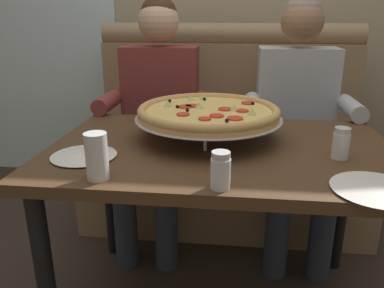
% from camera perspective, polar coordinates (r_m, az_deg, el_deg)
% --- Properties ---
extents(booth_bench, '(1.60, 0.78, 1.13)m').
position_cam_1_polar(booth_bench, '(2.33, 5.08, -0.76)').
color(booth_bench, '#937556').
rests_on(booth_bench, ground_plane).
extents(dining_table, '(1.26, 0.81, 0.72)m').
position_cam_1_polar(dining_table, '(1.43, 4.33, -3.70)').
color(dining_table, '#4C331E').
rests_on(dining_table, ground_plane).
extents(diner_left, '(0.54, 0.64, 1.27)m').
position_cam_1_polar(diner_left, '(2.03, -5.17, 5.39)').
color(diner_left, '#2D3342').
rests_on(diner_left, ground_plane).
extents(diner_right, '(0.54, 0.64, 1.27)m').
position_cam_1_polar(diner_right, '(2.01, 15.46, 4.67)').
color(diner_right, '#2D3342').
rests_on(diner_right, ground_plane).
extents(pizza, '(0.56, 0.56, 0.14)m').
position_cam_1_polar(pizza, '(1.47, 2.48, 4.75)').
color(pizza, silver).
rests_on(pizza, dining_table).
extents(shaker_pepper_flakes, '(0.06, 0.06, 0.11)m').
position_cam_1_polar(shaker_pepper_flakes, '(1.05, 4.30, -4.34)').
color(shaker_pepper_flakes, white).
rests_on(shaker_pepper_flakes, dining_table).
extents(shaker_oregano, '(0.06, 0.06, 0.11)m').
position_cam_1_polar(shaker_oregano, '(1.36, 21.40, -0.21)').
color(shaker_oregano, white).
rests_on(shaker_oregano, dining_table).
extents(plate_near_left, '(0.22, 0.22, 0.02)m').
position_cam_1_polar(plate_near_left, '(1.34, -15.91, -1.44)').
color(plate_near_left, white).
rests_on(plate_near_left, dining_table).
extents(plate_near_right, '(0.25, 0.25, 0.02)m').
position_cam_1_polar(plate_near_right, '(1.16, 26.00, -5.87)').
color(plate_near_right, white).
rests_on(plate_near_right, dining_table).
extents(drinking_glass, '(0.07, 0.07, 0.14)m').
position_cam_1_polar(drinking_glass, '(1.14, -14.05, -2.21)').
color(drinking_glass, silver).
rests_on(drinking_glass, dining_table).
extents(patio_chair, '(0.43, 0.43, 0.86)m').
position_cam_1_polar(patio_chair, '(3.75, -16.29, 8.07)').
color(patio_chair, black).
rests_on(patio_chair, ground_plane).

